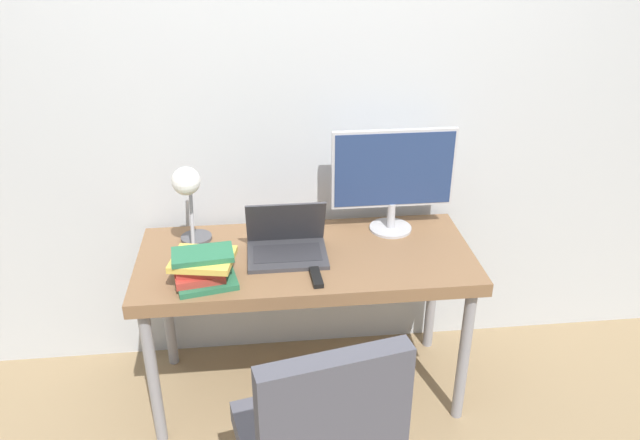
{
  "coord_description": "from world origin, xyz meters",
  "views": [
    {
      "loc": [
        -0.19,
        -2.01,
        2.11
      ],
      "look_at": [
        0.06,
        0.29,
        0.93
      ],
      "focal_mm": 35.0,
      "sensor_mm": 36.0,
      "label": 1
    }
  ],
  "objects_px": {
    "laptop": "(287,244)",
    "book_stack": "(203,267)",
    "desk_lamp": "(188,192)",
    "monitor": "(393,175)"
  },
  "relations": [
    {
      "from": "book_stack",
      "to": "laptop",
      "type": "bearing_deg",
      "value": 27.78
    },
    {
      "from": "book_stack",
      "to": "desk_lamp",
      "type": "bearing_deg",
      "value": 103.26
    },
    {
      "from": "laptop",
      "to": "desk_lamp",
      "type": "bearing_deg",
      "value": 173.37
    },
    {
      "from": "book_stack",
      "to": "monitor",
      "type": "bearing_deg",
      "value": 23.47
    },
    {
      "from": "desk_lamp",
      "to": "book_stack",
      "type": "xyz_separation_m",
      "value": [
        0.05,
        -0.23,
        -0.23
      ]
    },
    {
      "from": "laptop",
      "to": "book_stack",
      "type": "xyz_separation_m",
      "value": [
        -0.35,
        -0.18,
        0.02
      ]
    },
    {
      "from": "desk_lamp",
      "to": "book_stack",
      "type": "height_order",
      "value": "desk_lamp"
    },
    {
      "from": "laptop",
      "to": "book_stack",
      "type": "height_order",
      "value": "laptop"
    },
    {
      "from": "laptop",
      "to": "monitor",
      "type": "bearing_deg",
      "value": 20.27
    },
    {
      "from": "laptop",
      "to": "book_stack",
      "type": "distance_m",
      "value": 0.39
    }
  ]
}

